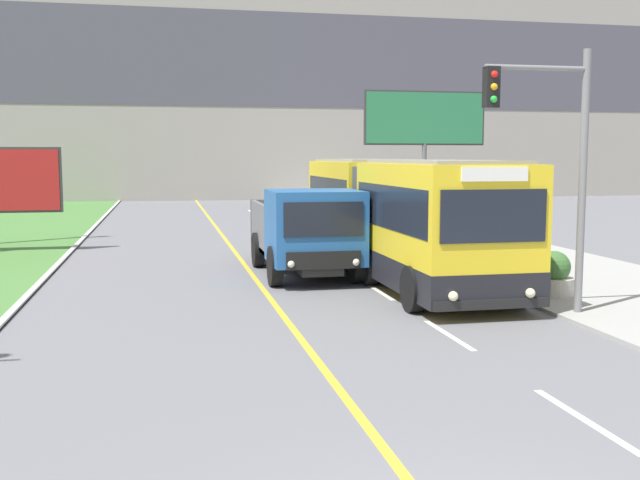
% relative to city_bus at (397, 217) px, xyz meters
% --- Properties ---
extents(lane_marking_centre, '(2.88, 140.00, 0.01)m').
position_rel_city_bus_xyz_m(lane_marking_centre, '(-3.58, -12.46, -1.63)').
color(lane_marking_centre, gold).
rests_on(lane_marking_centre, ground_plane).
extents(apartment_block_background, '(80.00, 8.04, 20.13)m').
position_rel_city_bus_xyz_m(apartment_block_background, '(-3.96, 41.05, 8.43)').
color(apartment_block_background, gray).
rests_on(apartment_block_background, ground_plane).
extents(city_bus, '(2.68, 12.64, 3.22)m').
position_rel_city_bus_xyz_m(city_bus, '(0.00, 0.00, 0.00)').
color(city_bus, yellow).
rests_on(city_bus, ground_plane).
extents(dump_truck, '(2.45, 6.03, 2.44)m').
position_rel_city_bus_xyz_m(dump_truck, '(-2.53, -0.12, -0.39)').
color(dump_truck, black).
rests_on(dump_truck, ground_plane).
extents(traffic_light_mast, '(2.28, 0.32, 5.45)m').
position_rel_city_bus_xyz_m(traffic_light_mast, '(1.39, -5.97, 1.85)').
color(traffic_light_mast, slate).
rests_on(traffic_light_mast, ground_plane).
extents(billboard_large, '(6.19, 0.24, 6.51)m').
position_rel_city_bus_xyz_m(billboard_large, '(6.37, 15.56, 3.36)').
color(billboard_large, '#59595B').
rests_on(billboard_large, ground_plane).
extents(planter_round_near, '(0.94, 0.94, 1.04)m').
position_rel_city_bus_xyz_m(planter_round_near, '(2.53, -4.14, -1.10)').
color(planter_round_near, '#B7B2A8').
rests_on(planter_round_near, sidewalk_right).
extents(planter_round_second, '(0.96, 0.96, 1.09)m').
position_rel_city_bus_xyz_m(planter_round_second, '(2.45, -0.63, -1.08)').
color(planter_round_second, '#B7B2A8').
rests_on(planter_round_second, sidewalk_right).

